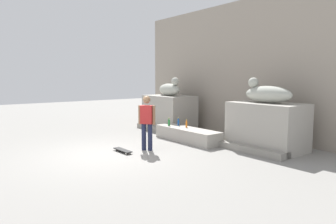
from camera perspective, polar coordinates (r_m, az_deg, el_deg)
name	(u,v)px	position (r m, az deg, el deg)	size (l,w,h in m)	color
ground_plane	(109,154)	(9.21, -10.83, -7.65)	(40.00, 40.00, 0.00)	gray
facade_wall	(237,69)	(12.54, 12.70, 7.69)	(10.30, 0.60, 5.07)	gray
pedestal_left	(169,112)	(13.32, 0.23, -0.05)	(2.22, 1.36, 1.44)	#A39E93
pedestal_right	(267,126)	(9.99, 17.79, -2.53)	(2.22, 1.36, 1.44)	#A39E93
statue_reclining_left	(170,89)	(13.22, 0.30, 4.27)	(1.68, 0.87, 0.78)	#ACAFA2
statue_reclining_right	(267,94)	(9.91, 17.81, 3.25)	(1.60, 0.57, 0.78)	#ACAFA2
ledge_block	(187,135)	(10.84, 3.59, -4.21)	(2.70, 0.75, 0.45)	#A39E93
skater	(147,120)	(9.38, -3.93, -1.56)	(0.45, 0.38, 1.67)	#1E233F
skateboard	(123,150)	(9.36, -8.37, -6.98)	(0.80, 0.21, 0.08)	black
bottle_blue	(178,122)	(11.40, 1.93, -1.89)	(0.07, 0.07, 0.30)	#194C99
bottle_orange	(186,124)	(10.97, 3.43, -2.28)	(0.07, 0.07, 0.28)	orange
bottle_green	(169,123)	(11.34, 0.18, -1.96)	(0.08, 0.08, 0.29)	#1E722D
stair_step	(196,137)	(11.13, 5.16, -4.60)	(7.09, 0.50, 0.20)	gray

